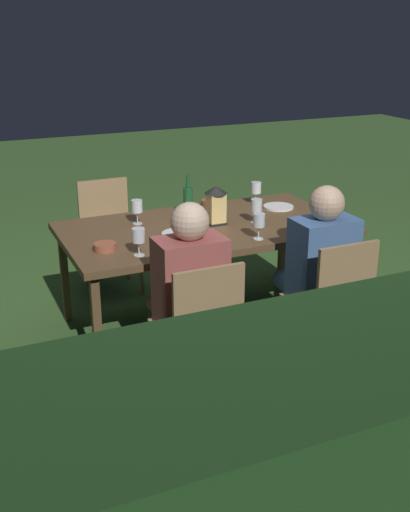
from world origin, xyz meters
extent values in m
plane|color=#385B28|center=(0.00, 0.00, 0.00)|extent=(16.00, 16.00, 0.00)
cube|color=brown|center=(0.00, 0.00, 0.71)|extent=(1.92, 1.03, 0.04)
cube|color=brown|center=(-0.89, -0.44, 0.34)|extent=(0.05, 0.05, 0.69)
cube|color=brown|center=(0.89, -0.44, 0.34)|extent=(0.05, 0.05, 0.69)
cube|color=brown|center=(-0.89, 0.44, 0.34)|extent=(0.05, 0.05, 0.69)
cube|color=brown|center=(0.89, 0.44, 0.34)|extent=(0.05, 0.05, 0.69)
cube|color=#9E7A51|center=(-0.43, 0.83, 0.43)|extent=(0.42, 0.40, 0.03)
cube|color=#9E7A51|center=(-0.43, 1.02, 0.66)|extent=(0.40, 0.02, 0.42)
cylinder|color=#9E7A51|center=(-0.25, 0.66, 0.21)|extent=(0.03, 0.03, 0.42)
cylinder|color=#9E7A51|center=(-0.61, 0.66, 0.21)|extent=(0.03, 0.03, 0.42)
cylinder|color=#9E7A51|center=(-0.25, 1.00, 0.21)|extent=(0.03, 0.03, 0.42)
cylinder|color=#9E7A51|center=(-0.61, 1.00, 0.21)|extent=(0.03, 0.03, 0.42)
cube|color=#426699|center=(-0.43, 0.77, 0.70)|extent=(0.38, 0.24, 0.50)
sphere|color=#D1A889|center=(-0.43, 0.77, 1.04)|extent=(0.21, 0.21, 0.21)
cylinder|color=#426699|center=(-0.34, 0.63, 0.46)|extent=(0.13, 0.36, 0.13)
cylinder|color=#426699|center=(-0.52, 0.63, 0.46)|extent=(0.13, 0.36, 0.13)
cylinder|color=#333338|center=(-0.34, 0.47, 0.23)|extent=(0.11, 0.11, 0.45)
cylinder|color=#333338|center=(-0.52, 0.47, 0.23)|extent=(0.11, 0.11, 0.45)
cube|color=#9E7A51|center=(0.43, -0.83, 0.43)|extent=(0.42, 0.40, 0.03)
cube|color=#9E7A51|center=(0.43, -1.02, 0.66)|extent=(0.40, 0.02, 0.42)
cylinder|color=#9E7A51|center=(0.25, -0.66, 0.21)|extent=(0.03, 0.03, 0.42)
cylinder|color=#9E7A51|center=(0.61, -0.66, 0.21)|extent=(0.03, 0.03, 0.42)
cylinder|color=#9E7A51|center=(0.25, -1.00, 0.21)|extent=(0.03, 0.03, 0.42)
cylinder|color=#9E7A51|center=(0.61, -1.00, 0.21)|extent=(0.03, 0.03, 0.42)
cube|color=#9E7A51|center=(0.43, 0.83, 0.43)|extent=(0.42, 0.40, 0.03)
cube|color=#9E7A51|center=(0.43, 1.02, 0.66)|extent=(0.40, 0.02, 0.42)
cylinder|color=#9E7A51|center=(0.61, 0.66, 0.21)|extent=(0.03, 0.03, 0.42)
cylinder|color=#9E7A51|center=(0.25, 0.66, 0.21)|extent=(0.03, 0.03, 0.42)
cylinder|color=#9E7A51|center=(0.61, 1.00, 0.21)|extent=(0.03, 0.03, 0.42)
cylinder|color=#9E7A51|center=(0.25, 1.00, 0.21)|extent=(0.03, 0.03, 0.42)
cube|color=#9E4C47|center=(0.43, 0.77, 0.70)|extent=(0.38, 0.24, 0.50)
sphere|color=beige|center=(0.43, 0.77, 1.04)|extent=(0.21, 0.21, 0.21)
cylinder|color=#9E4C47|center=(0.52, 0.63, 0.46)|extent=(0.13, 0.36, 0.13)
cylinder|color=#9E4C47|center=(0.34, 0.63, 0.46)|extent=(0.13, 0.36, 0.13)
cylinder|color=#333338|center=(0.52, 0.47, 0.23)|extent=(0.11, 0.11, 0.45)
cylinder|color=#333338|center=(0.34, 0.47, 0.23)|extent=(0.11, 0.11, 0.45)
cube|color=black|center=(-0.09, -0.01, 0.74)|extent=(0.12, 0.12, 0.01)
cube|color=#F9D17A|center=(-0.09, -0.01, 0.85)|extent=(0.11, 0.11, 0.20)
cone|color=black|center=(-0.09, -0.01, 0.97)|extent=(0.15, 0.15, 0.05)
cylinder|color=#195128|center=(0.01, -0.27, 0.83)|extent=(0.07, 0.07, 0.20)
cylinder|color=#195128|center=(0.01, -0.27, 0.98)|extent=(0.03, 0.03, 0.09)
cylinder|color=silver|center=(-0.57, -0.33, 0.74)|extent=(0.06, 0.06, 0.00)
cylinder|color=silver|center=(-0.57, -0.33, 0.78)|extent=(0.01, 0.01, 0.08)
cylinder|color=silver|center=(-0.57, -0.33, 0.86)|extent=(0.08, 0.08, 0.08)
cylinder|color=maroon|center=(-0.57, -0.33, 0.84)|extent=(0.07, 0.07, 0.03)
cylinder|color=silver|center=(0.41, -0.23, 0.74)|extent=(0.06, 0.06, 0.00)
cylinder|color=silver|center=(0.41, -0.23, 0.78)|extent=(0.01, 0.01, 0.08)
cylinder|color=silver|center=(0.41, -0.23, 0.86)|extent=(0.08, 0.08, 0.08)
cylinder|color=maroon|center=(0.41, -0.23, 0.84)|extent=(0.07, 0.07, 0.03)
cylinder|color=silver|center=(0.59, 0.36, 0.74)|extent=(0.06, 0.06, 0.00)
cylinder|color=silver|center=(0.59, 0.36, 0.78)|extent=(0.01, 0.01, 0.08)
cylinder|color=silver|center=(0.59, 0.36, 0.86)|extent=(0.08, 0.08, 0.08)
cylinder|color=maroon|center=(0.59, 0.36, 0.84)|extent=(0.07, 0.07, 0.03)
cylinder|color=silver|center=(-0.20, 0.39, 0.74)|extent=(0.06, 0.06, 0.00)
cylinder|color=silver|center=(-0.20, 0.39, 0.78)|extent=(0.01, 0.01, 0.08)
cylinder|color=silver|center=(-0.20, 0.39, 0.86)|extent=(0.08, 0.08, 0.08)
cylinder|color=maroon|center=(-0.20, 0.39, 0.84)|extent=(0.07, 0.07, 0.03)
cylinder|color=silver|center=(-0.35, 0.09, 0.74)|extent=(0.06, 0.06, 0.00)
cylinder|color=silver|center=(-0.35, 0.09, 0.78)|extent=(0.01, 0.01, 0.08)
cylinder|color=silver|center=(-0.35, 0.09, 0.86)|extent=(0.08, 0.08, 0.08)
cylinder|color=maroon|center=(-0.35, 0.09, 0.84)|extent=(0.07, 0.07, 0.03)
cylinder|color=white|center=(0.23, 0.11, 0.74)|extent=(0.23, 0.23, 0.01)
cylinder|color=white|center=(-0.67, -0.17, 0.74)|extent=(0.22, 0.22, 0.01)
cylinder|color=#9E5138|center=(0.75, 0.19, 0.76)|extent=(0.14, 0.14, 0.05)
cylinder|color=#424C1E|center=(0.75, 0.19, 0.77)|extent=(0.12, 0.12, 0.01)
cylinder|color=#9E5138|center=(-0.21, -0.40, 0.76)|extent=(0.12, 0.12, 0.06)
cylinder|color=tan|center=(-0.21, -0.40, 0.77)|extent=(0.10, 0.10, 0.02)
cylinder|color=#BCAD8E|center=(-0.65, 0.33, 0.76)|extent=(0.12, 0.12, 0.06)
cylinder|color=#477533|center=(-0.65, 0.33, 0.77)|extent=(0.10, 0.10, 0.02)
camera|label=1|loc=(1.64, 3.69, 2.05)|focal=43.87mm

